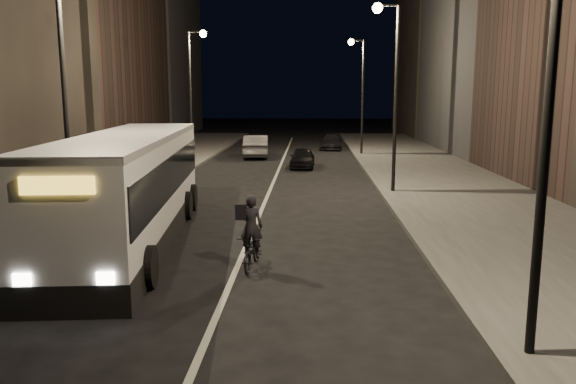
# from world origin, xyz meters

# --- Properties ---
(ground) EXTENTS (180.00, 180.00, 0.00)m
(ground) POSITION_xyz_m (0.00, 0.00, 0.00)
(ground) COLOR black
(ground) RESTS_ON ground
(sidewalk_right) EXTENTS (7.00, 70.00, 0.16)m
(sidewalk_right) POSITION_xyz_m (8.50, 14.00, 0.08)
(sidewalk_right) COLOR #383836
(sidewalk_right) RESTS_ON ground
(sidewalk_left) EXTENTS (7.00, 70.00, 0.16)m
(sidewalk_left) POSITION_xyz_m (-8.50, 14.00, 0.08)
(sidewalk_left) COLOR #383836
(sidewalk_left) RESTS_ON ground
(building_row_right) EXTENTS (8.00, 61.00, 21.00)m
(building_row_right) POSITION_xyz_m (16.00, 27.50, 10.50)
(building_row_right) COLOR black
(building_row_right) RESTS_ON ground
(building_row_left) EXTENTS (8.00, 61.00, 22.00)m
(building_row_left) POSITION_xyz_m (-16.00, 28.50, 11.00)
(building_row_left) COLOR black
(building_row_left) RESTS_ON ground
(streetlight_right_near) EXTENTS (1.20, 0.44, 8.12)m
(streetlight_right_near) POSITION_xyz_m (5.33, -4.00, 5.36)
(streetlight_right_near) COLOR black
(streetlight_right_near) RESTS_ON sidewalk_right
(streetlight_right_mid) EXTENTS (1.20, 0.44, 8.12)m
(streetlight_right_mid) POSITION_xyz_m (5.33, 12.00, 5.36)
(streetlight_right_mid) COLOR black
(streetlight_right_mid) RESTS_ON sidewalk_right
(streetlight_right_far) EXTENTS (1.20, 0.44, 8.12)m
(streetlight_right_far) POSITION_xyz_m (5.33, 28.00, 5.36)
(streetlight_right_far) COLOR black
(streetlight_right_far) RESTS_ON sidewalk_right
(streetlight_left_near) EXTENTS (1.20, 0.44, 8.12)m
(streetlight_left_near) POSITION_xyz_m (-5.33, 4.00, 5.36)
(streetlight_left_near) COLOR black
(streetlight_left_near) RESTS_ON sidewalk_left
(streetlight_left_far) EXTENTS (1.20, 0.44, 8.12)m
(streetlight_left_far) POSITION_xyz_m (-5.33, 22.00, 5.36)
(streetlight_left_far) COLOR black
(streetlight_left_far) RESTS_ON sidewalk_left
(city_bus) EXTENTS (3.73, 12.31, 3.27)m
(city_bus) POSITION_xyz_m (-3.53, 3.43, 1.78)
(city_bus) COLOR silver
(city_bus) RESTS_ON ground
(cyclist_on_bicycle) EXTENTS (0.75, 1.75, 1.96)m
(cyclist_on_bicycle) POSITION_xyz_m (0.40, 0.90, 0.65)
(cyclist_on_bicycle) COLOR black
(cyclist_on_bicycle) RESTS_ON ground
(car_near) EXTENTS (1.55, 3.61, 1.22)m
(car_near) POSITION_xyz_m (1.39, 21.03, 0.61)
(car_near) COLOR black
(car_near) RESTS_ON ground
(car_mid) EXTENTS (2.01, 4.92, 1.58)m
(car_mid) POSITION_xyz_m (-1.98, 26.55, 0.79)
(car_mid) COLOR #3B3B3D
(car_mid) RESTS_ON ground
(car_far) EXTENTS (1.93, 4.31, 1.23)m
(car_far) POSITION_xyz_m (3.60, 32.75, 0.61)
(car_far) COLOR black
(car_far) RESTS_ON ground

